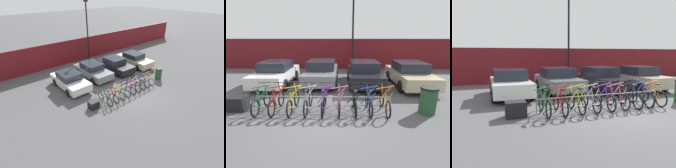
% 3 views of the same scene
% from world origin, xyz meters
% --- Properties ---
extents(ground_plane, '(120.00, 120.00, 0.00)m').
position_xyz_m(ground_plane, '(0.00, 0.00, 0.00)').
color(ground_plane, '#4C4C4F').
extents(hoarding_wall, '(36.00, 0.16, 2.58)m').
position_xyz_m(hoarding_wall, '(0.00, 9.50, 1.29)').
color(hoarding_wall, maroon).
rests_on(hoarding_wall, ground).
extents(bike_rack, '(5.31, 0.04, 0.57)m').
position_xyz_m(bike_rack, '(-0.15, 0.68, 0.50)').
color(bike_rack, gray).
rests_on(bike_rack, ground).
extents(bicycle_green, '(0.68, 1.71, 1.05)m').
position_xyz_m(bicycle_green, '(-2.54, 0.53, 0.38)').
color(bicycle_green, black).
rests_on(bicycle_green, ground).
extents(bicycle_red, '(0.68, 1.71, 1.05)m').
position_xyz_m(bicycle_red, '(-1.94, 0.53, 0.38)').
color(bicycle_red, black).
rests_on(bicycle_red, ground).
extents(bicycle_yellow, '(0.68, 1.71, 1.05)m').
position_xyz_m(bicycle_yellow, '(-1.30, 0.53, 0.38)').
color(bicycle_yellow, black).
rests_on(bicycle_yellow, ground).
extents(bicycle_silver, '(0.68, 1.71, 1.05)m').
position_xyz_m(bicycle_silver, '(-0.71, 0.53, 0.38)').
color(bicycle_silver, black).
rests_on(bicycle_silver, ground).
extents(bicycle_purple, '(0.68, 1.71, 1.05)m').
position_xyz_m(bicycle_purple, '(-0.10, 0.53, 0.38)').
color(bicycle_purple, black).
rests_on(bicycle_purple, ground).
extents(bicycle_pink, '(0.68, 1.71, 1.05)m').
position_xyz_m(bicycle_pink, '(0.50, 0.53, 0.38)').
color(bicycle_pink, black).
rests_on(bicycle_pink, ground).
extents(bicycle_black, '(0.68, 1.71, 1.05)m').
position_xyz_m(bicycle_black, '(1.08, 0.53, 0.38)').
color(bicycle_black, black).
rests_on(bicycle_black, ground).
extents(bicycle_blue, '(0.68, 1.71, 1.05)m').
position_xyz_m(bicycle_blue, '(1.62, 0.53, 0.38)').
color(bicycle_blue, black).
rests_on(bicycle_blue, ground).
extents(bicycle_orange, '(0.68, 1.71, 1.05)m').
position_xyz_m(bicycle_orange, '(2.23, 0.53, 0.38)').
color(bicycle_orange, black).
rests_on(bicycle_orange, ground).
extents(car_white, '(1.91, 4.09, 1.40)m').
position_xyz_m(car_white, '(-3.32, 4.32, 0.69)').
color(car_white, silver).
rests_on(car_white, ground).
extents(car_grey, '(1.91, 4.22, 1.40)m').
position_xyz_m(car_grey, '(-0.65, 4.78, 0.69)').
color(car_grey, slate).
rests_on(car_grey, ground).
extents(car_black, '(1.91, 4.20, 1.40)m').
position_xyz_m(car_black, '(1.91, 4.50, 0.69)').
color(car_black, black).
rests_on(car_black, ground).
extents(car_beige, '(1.91, 4.27, 1.40)m').
position_xyz_m(car_beige, '(4.51, 4.24, 0.69)').
color(car_beige, '#C1B28E').
rests_on(car_beige, ground).
extents(lamp_post, '(0.24, 0.44, 6.55)m').
position_xyz_m(lamp_post, '(1.44, 8.50, 3.63)').
color(lamp_post, black).
rests_on(lamp_post, ground).
extents(cargo_crate, '(0.70, 0.56, 0.55)m').
position_xyz_m(cargo_crate, '(-3.54, 0.60, 0.28)').
color(cargo_crate, black).
rests_on(cargo_crate, ground).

